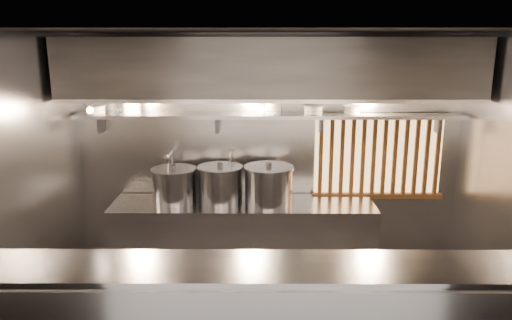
{
  "coord_description": "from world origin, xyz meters",
  "views": [
    {
      "loc": [
        -0.12,
        -4.3,
        2.75
      ],
      "look_at": [
        -0.15,
        0.55,
        1.55
      ],
      "focal_mm": 35.0,
      "sensor_mm": 36.0,
      "label": 1
    }
  ],
  "objects_px": {
    "pendant_bulb": "(261,110)",
    "stock_pot_right": "(220,184)",
    "heat_lamp": "(88,105)",
    "stock_pot_left": "(174,185)",
    "stock_pot_mid": "(269,185)"
  },
  "relations": [
    {
      "from": "stock_pot_left",
      "to": "heat_lamp",
      "type": "bearing_deg",
      "value": -157.81
    },
    {
      "from": "pendant_bulb",
      "to": "stock_pot_right",
      "type": "bearing_deg",
      "value": -176.21
    },
    {
      "from": "stock_pot_mid",
      "to": "stock_pot_right",
      "type": "bearing_deg",
      "value": 174.17
    },
    {
      "from": "stock_pot_right",
      "to": "stock_pot_mid",
      "type": "bearing_deg",
      "value": -5.83
    },
    {
      "from": "heat_lamp",
      "to": "stock_pot_mid",
      "type": "bearing_deg",
      "value": 7.9
    },
    {
      "from": "stock_pot_left",
      "to": "stock_pot_right",
      "type": "distance_m",
      "value": 0.53
    },
    {
      "from": "pendant_bulb",
      "to": "stock_pot_left",
      "type": "height_order",
      "value": "pendant_bulb"
    },
    {
      "from": "stock_pot_mid",
      "to": "stock_pot_right",
      "type": "distance_m",
      "value": 0.56
    },
    {
      "from": "heat_lamp",
      "to": "stock_pot_mid",
      "type": "relative_size",
      "value": 0.5
    },
    {
      "from": "heat_lamp",
      "to": "stock_pot_left",
      "type": "bearing_deg",
      "value": 22.19
    },
    {
      "from": "heat_lamp",
      "to": "stock_pot_right",
      "type": "bearing_deg",
      "value": 13.42
    },
    {
      "from": "stock_pot_mid",
      "to": "stock_pot_right",
      "type": "relative_size",
      "value": 1.13
    },
    {
      "from": "pendant_bulb",
      "to": "stock_pot_right",
      "type": "xyz_separation_m",
      "value": [
        -0.46,
        -0.03,
        -0.85
      ]
    },
    {
      "from": "heat_lamp",
      "to": "stock_pot_left",
      "type": "xyz_separation_m",
      "value": [
        0.81,
        0.33,
        -0.97
      ]
    },
    {
      "from": "stock_pot_right",
      "to": "heat_lamp",
      "type": "bearing_deg",
      "value": -166.58
    }
  ]
}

